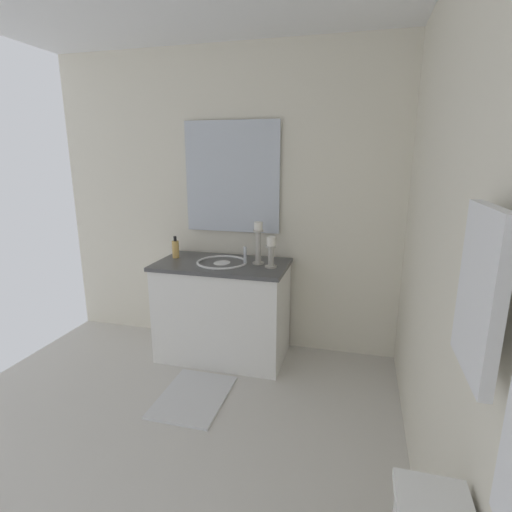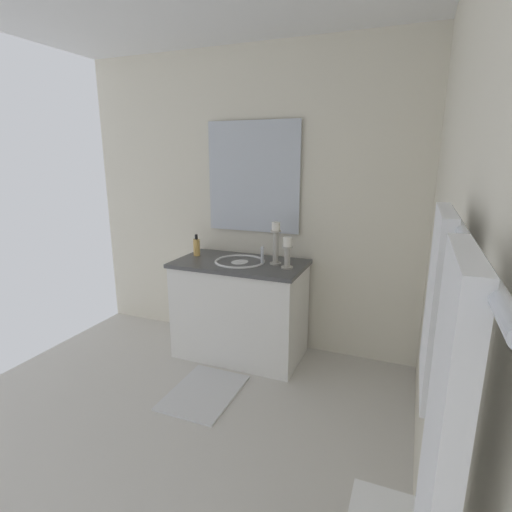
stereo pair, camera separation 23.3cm
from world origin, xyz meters
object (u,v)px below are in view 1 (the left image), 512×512
object	(u,v)px
sink_basin	(222,267)
towel_near_vanity	(480,292)
bath_mat	(194,396)
mirror	(232,177)
candle_holder_short	(258,242)
soap_bottle	(176,249)
vanity_cabinet	(223,310)
candle_holder_tall	(271,251)

from	to	relation	value
sink_basin	towel_near_vanity	bearing A→B (deg)	35.40
bath_mat	mirror	bearing A→B (deg)	180.00
candle_holder_short	soap_bottle	size ratio (longest dim) A/B	1.83
vanity_cabinet	candle_holder_short	distance (m)	0.64
towel_near_vanity	bath_mat	distance (m)	2.20
soap_bottle	mirror	bearing A→B (deg)	118.28
sink_basin	soap_bottle	bearing A→B (deg)	-97.30
candle_holder_tall	mirror	bearing A→B (deg)	-127.67
vanity_cabinet	sink_basin	bearing A→B (deg)	90.00
candle_holder_short	bath_mat	world-z (taller)	candle_holder_short
mirror	sink_basin	bearing A→B (deg)	0.20
vanity_cabinet	bath_mat	bearing A→B (deg)	0.00
candle_holder_tall	towel_near_vanity	world-z (taller)	towel_near_vanity
candle_holder_short	mirror	bearing A→B (deg)	-129.91
sink_basin	soap_bottle	world-z (taller)	soap_bottle
candle_holder_short	towel_near_vanity	size ratio (longest dim) A/B	0.81
mirror	bath_mat	xyz separation A→B (m)	(0.91, -0.00, -1.43)
sink_basin	bath_mat	bearing A→B (deg)	-0.09
sink_basin	mirror	size ratio (longest dim) A/B	0.45
vanity_cabinet	candle_holder_tall	bearing A→B (deg)	85.79
soap_bottle	towel_near_vanity	distance (m)	2.60
sink_basin	mirror	distance (m)	0.74
vanity_cabinet	soap_bottle	distance (m)	0.63
vanity_cabinet	sink_basin	world-z (taller)	sink_basin
soap_bottle	towel_near_vanity	size ratio (longest dim) A/B	0.44
candle_holder_short	candle_holder_tall	bearing A→B (deg)	58.38
vanity_cabinet	soap_bottle	bearing A→B (deg)	-97.31
candle_holder_short	soap_bottle	distance (m)	0.71
candle_holder_tall	soap_bottle	size ratio (longest dim) A/B	1.31
mirror	candle_holder_tall	bearing A→B (deg)	52.33
candle_holder_tall	bath_mat	distance (m)	1.16
towel_near_vanity	soap_bottle	bearing A→B (deg)	-137.61
vanity_cabinet	towel_near_vanity	world-z (taller)	towel_near_vanity
candle_holder_tall	vanity_cabinet	bearing A→B (deg)	-94.21
soap_bottle	towel_near_vanity	bearing A→B (deg)	42.39
vanity_cabinet	candle_holder_short	world-z (taller)	candle_holder_short
towel_near_vanity	mirror	bearing A→B (deg)	-148.31
bath_mat	towel_near_vanity	bearing A→B (deg)	47.12
bath_mat	soap_bottle	bearing A→B (deg)	-148.25
soap_bottle	candle_holder_tall	bearing A→B (deg)	84.20
sink_basin	candle_holder_tall	bearing A→B (deg)	85.78
mirror	candle_holder_tall	xyz separation A→B (m)	(0.31, 0.40, -0.52)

